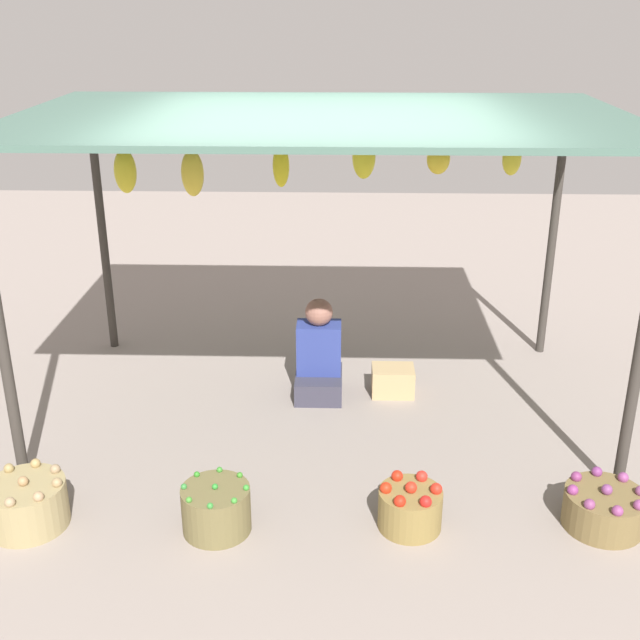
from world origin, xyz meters
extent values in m
plane|color=gray|center=(0.00, 0.00, 0.00)|extent=(14.00, 14.00, 0.00)
cylinder|color=#38332D|center=(-1.88, -1.07, 1.07)|extent=(0.07, 0.07, 2.14)
cylinder|color=#38332D|center=(-1.88, 1.07, 1.07)|extent=(0.07, 0.07, 2.14)
cylinder|color=#38332D|center=(1.88, 1.07, 1.07)|extent=(0.07, 0.07, 2.14)
cube|color=#496B5E|center=(0.00, 0.00, 2.16)|extent=(4.06, 2.44, 0.04)
ellipsoid|color=yellow|center=(-1.30, -0.16, 1.82)|extent=(0.15, 0.15, 0.29)
ellipsoid|color=yellow|center=(-0.84, -0.20, 1.82)|extent=(0.15, 0.15, 0.30)
ellipsoid|color=yellow|center=(-0.28, 0.05, 1.82)|extent=(0.11, 0.11, 0.29)
ellipsoid|color=yellow|center=(0.29, 0.40, 1.82)|extent=(0.17, 0.17, 0.32)
ellipsoid|color=yellow|center=(0.81, 0.32, 1.82)|extent=(0.16, 0.16, 0.21)
ellipsoid|color=yellow|center=(1.34, 0.36, 1.82)|extent=(0.13, 0.13, 0.24)
cube|color=#373544|center=(-0.03, 0.19, 0.09)|extent=(0.36, 0.44, 0.18)
cube|color=navy|center=(-0.03, 0.24, 0.38)|extent=(0.34, 0.22, 0.40)
sphere|color=#8B5B4D|center=(-0.03, 0.24, 0.67)|extent=(0.21, 0.21, 0.21)
cylinder|color=#9A885B|center=(-1.69, -1.50, 0.14)|extent=(0.47, 0.47, 0.28)
sphere|color=#A37D53|center=(-1.69, -1.50, 0.30)|extent=(0.06, 0.06, 0.06)
sphere|color=#9A7F57|center=(-1.49, -1.50, 0.29)|extent=(0.06, 0.06, 0.06)
sphere|color=#977C5B|center=(-1.55, -1.36, 0.29)|extent=(0.06, 0.06, 0.06)
sphere|color=#A18451|center=(-1.69, -1.30, 0.29)|extent=(0.06, 0.06, 0.06)
sphere|color=#98804E|center=(-1.83, -1.36, 0.29)|extent=(0.06, 0.06, 0.06)
sphere|color=#9E835F|center=(-1.69, -1.70, 0.29)|extent=(0.06, 0.06, 0.06)
sphere|color=tan|center=(-1.55, -1.64, 0.29)|extent=(0.06, 0.06, 0.06)
cylinder|color=brown|center=(-0.58, -1.51, 0.14)|extent=(0.40, 0.40, 0.28)
sphere|color=#2D8C2F|center=(-0.58, -1.51, 0.29)|extent=(0.04, 0.04, 0.04)
sphere|color=green|center=(-0.40, -1.51, 0.29)|extent=(0.04, 0.04, 0.04)
sphere|color=#398225|center=(-0.45, -1.39, 0.29)|extent=(0.04, 0.04, 0.04)
sphere|color=#39862C|center=(-0.58, -1.33, 0.29)|extent=(0.04, 0.04, 0.04)
sphere|color=#2F8224|center=(-0.70, -1.39, 0.29)|extent=(0.04, 0.04, 0.04)
sphere|color=#358137|center=(-0.75, -1.51, 0.29)|extent=(0.04, 0.04, 0.04)
sphere|color=#428A2E|center=(-0.70, -1.64, 0.29)|extent=(0.04, 0.04, 0.04)
sphere|color=#348834|center=(-0.58, -1.69, 0.29)|extent=(0.04, 0.04, 0.04)
sphere|color=#3B9031|center=(-0.45, -1.64, 0.29)|extent=(0.04, 0.04, 0.04)
cylinder|color=olive|center=(0.55, -1.45, 0.12)|extent=(0.37, 0.37, 0.24)
sphere|color=red|center=(0.55, -1.45, 0.27)|extent=(0.07, 0.07, 0.07)
sphere|color=red|center=(0.70, -1.45, 0.26)|extent=(0.07, 0.07, 0.07)
sphere|color=red|center=(0.62, -1.33, 0.26)|extent=(0.07, 0.07, 0.07)
sphere|color=red|center=(0.48, -1.33, 0.26)|extent=(0.07, 0.07, 0.07)
sphere|color=red|center=(0.41, -1.45, 0.26)|extent=(0.07, 0.07, 0.07)
sphere|color=red|center=(0.48, -1.58, 0.26)|extent=(0.07, 0.07, 0.07)
sphere|color=red|center=(0.62, -1.58, 0.26)|extent=(0.07, 0.07, 0.07)
cylinder|color=brown|center=(1.69, -1.41, 0.11)|extent=(0.47, 0.47, 0.22)
sphere|color=#7B3C75|center=(1.69, -1.41, 0.25)|extent=(0.06, 0.06, 0.06)
sphere|color=#893E78|center=(1.83, -1.27, 0.24)|extent=(0.06, 0.06, 0.06)
sphere|color=#793473|center=(1.69, -1.21, 0.24)|extent=(0.06, 0.06, 0.06)
sphere|color=#7D3267|center=(1.55, -1.27, 0.24)|extent=(0.06, 0.06, 0.06)
sphere|color=#863573|center=(1.49, -1.41, 0.24)|extent=(0.06, 0.06, 0.06)
sphere|color=#7D3A6A|center=(1.55, -1.55, 0.24)|extent=(0.06, 0.06, 0.06)
sphere|color=#83396F|center=(1.69, -1.60, 0.24)|extent=(0.06, 0.06, 0.06)
sphere|color=#883E73|center=(1.83, -1.55, 0.24)|extent=(0.06, 0.06, 0.06)
cube|color=tan|center=(0.55, 0.23, 0.11)|extent=(0.33, 0.25, 0.22)
camera|label=1|loc=(0.14, -5.33, 2.91)|focal=44.56mm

